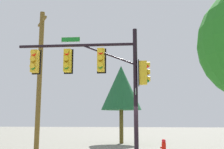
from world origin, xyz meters
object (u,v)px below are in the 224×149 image
object	(u,v)px
tree_mid	(121,88)
fire_hydrant	(164,147)
utility_pole	(40,78)
signal_pole_assembly	(96,69)

from	to	relation	value
tree_mid	fire_hydrant	bearing A→B (deg)	114.97
utility_pole	fire_hydrant	world-z (taller)	utility_pole
fire_hydrant	signal_pole_assembly	bearing A→B (deg)	48.78
tree_mid	signal_pole_assembly	bearing A→B (deg)	88.99
signal_pole_assembly	fire_hydrant	bearing A→B (deg)	-131.22
utility_pole	tree_mid	bearing A→B (deg)	-120.78
signal_pole_assembly	tree_mid	xyz separation A→B (m)	(-0.18, -10.20, 0.34)
utility_pole	fire_hydrant	bearing A→B (deg)	-175.08
signal_pole_assembly	tree_mid	size ratio (longest dim) A/B	0.98
signal_pole_assembly	tree_mid	world-z (taller)	tree_mid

